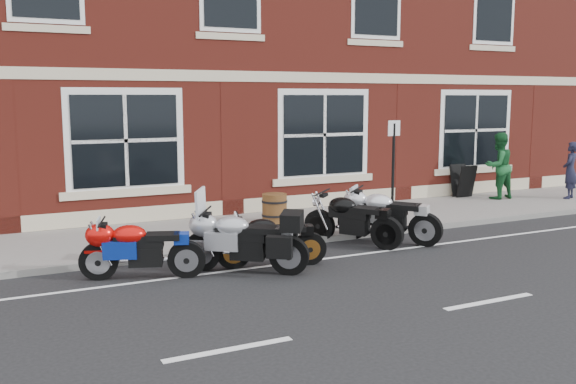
# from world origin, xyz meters

# --- Properties ---
(ground) EXTENTS (80.00, 80.00, 0.00)m
(ground) POSITION_xyz_m (0.00, 0.00, 0.00)
(ground) COLOR black
(ground) RESTS_ON ground
(sidewalk) EXTENTS (30.00, 3.00, 0.12)m
(sidewalk) POSITION_xyz_m (0.00, 3.00, 0.06)
(sidewalk) COLOR slate
(sidewalk) RESTS_ON ground
(kerb) EXTENTS (30.00, 0.16, 0.12)m
(kerb) POSITION_xyz_m (0.00, 1.42, 0.06)
(kerb) COLOR slate
(kerb) RESTS_ON ground
(moto_touring_silver) EXTENTS (1.81, 1.40, 1.42)m
(moto_touring_silver) POSITION_xyz_m (-2.60, 0.04, 0.58)
(moto_touring_silver) COLOR black
(moto_touring_silver) RESTS_ON ground
(moto_sport_red) EXTENTS (1.93, 0.83, 0.91)m
(moto_sport_red) POSITION_xyz_m (-4.21, 0.41, 0.52)
(moto_sport_red) COLOR black
(moto_sport_red) RESTS_ON ground
(moto_sport_black) EXTENTS (1.89, 0.61, 0.86)m
(moto_sport_black) POSITION_xyz_m (-2.03, 0.17, 0.50)
(moto_sport_black) COLOR black
(moto_sport_black) RESTS_ON ground
(moto_sport_silver) EXTENTS (1.38, 1.87, 0.99)m
(moto_sport_silver) POSITION_xyz_m (0.92, 0.86, 0.57)
(moto_sport_silver) COLOR black
(moto_sport_silver) RESTS_ON ground
(moto_naked_black) EXTENTS (1.24, 1.88, 0.96)m
(moto_naked_black) POSITION_xyz_m (0.12, 0.96, 0.55)
(moto_naked_black) COLOR black
(moto_naked_black) RESTS_ON ground
(pedestrian_left) EXTENTS (0.69, 0.60, 1.58)m
(pedestrian_left) POSITION_xyz_m (8.29, 2.66, 0.91)
(pedestrian_left) COLOR black
(pedestrian_left) RESTS_ON sidewalk
(pedestrian_right) EXTENTS (0.91, 0.72, 1.83)m
(pedestrian_right) POSITION_xyz_m (6.48, 3.52, 1.04)
(pedestrian_right) COLOR #185427
(pedestrian_right) RESTS_ON sidewalk
(a_board_sign) EXTENTS (0.56, 0.38, 0.92)m
(a_board_sign) POSITION_xyz_m (5.84, 4.20, 0.58)
(a_board_sign) COLOR black
(a_board_sign) RESTS_ON sidewalk
(barrel_planter) EXTENTS (0.58, 0.58, 0.65)m
(barrel_planter) POSITION_xyz_m (-0.51, 3.18, 0.44)
(barrel_planter) COLOR #4C3114
(barrel_planter) RESTS_ON sidewalk
(parking_sign) EXTENTS (0.33, 0.06, 2.31)m
(parking_sign) POSITION_xyz_m (1.53, 1.55, 1.45)
(parking_sign) COLOR black
(parking_sign) RESTS_ON sidewalk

